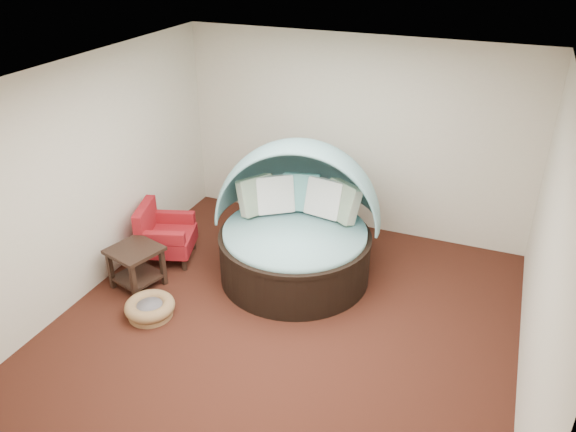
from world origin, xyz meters
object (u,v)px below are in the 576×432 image
at_px(red_armchair, 163,234).
at_px(side_table, 136,262).
at_px(pet_basket, 150,308).
at_px(canopy_daybed, 296,216).

distance_m(red_armchair, side_table, 0.69).
bearing_deg(side_table, red_armchair, 94.06).
xyz_separation_m(red_armchair, side_table, (0.05, -0.69, -0.02)).
height_order(pet_basket, side_table, side_table).
xyz_separation_m(pet_basket, side_table, (-0.48, 0.46, 0.24)).
bearing_deg(red_armchair, canopy_daybed, -6.47).
distance_m(canopy_daybed, side_table, 2.07).
bearing_deg(canopy_daybed, red_armchair, 178.66).
bearing_deg(canopy_daybed, side_table, -161.48).
xyz_separation_m(pet_basket, red_armchair, (-0.53, 1.14, 0.26)).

